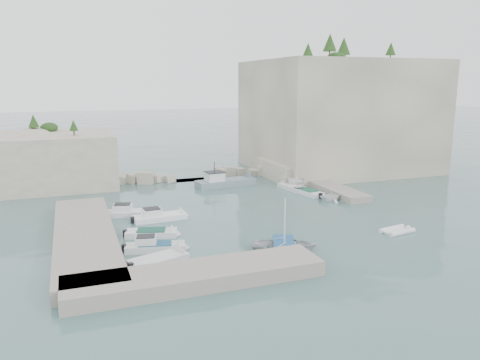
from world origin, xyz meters
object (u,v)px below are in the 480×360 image
object	(u,v)px
tender_east_b	(308,194)
motorboat_a	(131,216)
tender_east_a	(331,201)
tender_east_c	(292,190)
motorboat_e	(159,263)
inflatable_dinghy	(397,232)
tender_east_d	(300,186)
motorboat_d	(155,250)
rowboat	(284,250)
work_boat	(226,186)
motorboat_c	(151,236)
motorboat_b	(160,220)

from	to	relation	value
tender_east_b	motorboat_a	bearing A→B (deg)	84.43
tender_east_a	tender_east_c	xyz separation A→B (m)	(-1.68, 6.94, 0.00)
motorboat_e	tender_east_b	world-z (taller)	same
inflatable_dinghy	motorboat_a	bearing A→B (deg)	138.12
motorboat_a	tender_east_d	xyz separation A→B (m)	(23.36, 6.61, 0.00)
tender_east_d	tender_east_a	bearing A→B (deg)	161.04
motorboat_e	tender_east_a	size ratio (longest dim) A/B	1.73
motorboat_d	rowboat	distance (m)	10.77
motorboat_e	work_boat	bearing A→B (deg)	40.59
tender_east_a	motorboat_c	bearing A→B (deg)	108.27
inflatable_dinghy	motorboat_e	bearing A→B (deg)	170.17
tender_east_d	motorboat_b	bearing A→B (deg)	97.30
motorboat_c	rowboat	xyz separation A→B (m)	(9.80, -7.46, 0.00)
motorboat_e	motorboat_b	bearing A→B (deg)	58.55
tender_east_a	motorboat_a	bearing A→B (deg)	89.56
motorboat_d	motorboat_e	xyz separation A→B (m)	(-0.26, -2.95, 0.00)
motorboat_a	tender_east_d	bearing A→B (deg)	30.22
motorboat_d	tender_east_b	xyz separation A→B (m)	(21.47, 13.19, 0.00)
tender_east_b	tender_east_c	distance (m)	3.26
rowboat	motorboat_b	bearing A→B (deg)	55.29
motorboat_d	rowboat	world-z (taller)	motorboat_d
rowboat	motorboat_d	bearing A→B (deg)	92.18
motorboat_a	tender_east_c	distance (m)	21.93
motorboat_b	tender_east_d	world-z (taller)	tender_east_d
inflatable_dinghy	work_boat	size ratio (longest dim) A/B	0.38
motorboat_b	inflatable_dinghy	xyz separation A→B (m)	(20.01, -11.70, 0.00)
inflatable_dinghy	tender_east_c	xyz separation A→B (m)	(-1.27, 19.41, 0.00)
inflatable_dinghy	tender_east_b	bearing A→B (deg)	82.38
work_boat	motorboat_e	bearing A→B (deg)	-124.74
rowboat	inflatable_dinghy	size ratio (longest dim) A/B	1.62
motorboat_e	work_boat	xyz separation A→B (m)	(13.65, 24.49, 0.00)
tender_east_d	motorboat_a	bearing A→B (deg)	89.27
motorboat_c	rowboat	size ratio (longest dim) A/B	0.93
motorboat_c	tender_east_a	bearing A→B (deg)	30.05
motorboat_c	motorboat_d	world-z (taller)	motorboat_d
motorboat_c	tender_east_c	size ratio (longest dim) A/B	0.98
motorboat_c	tender_east_d	xyz separation A→B (m)	(22.48, 14.02, 0.00)
tender_east_d	work_boat	distance (m)	10.12
motorboat_c	tender_east_c	world-z (taller)	same
tender_east_c	tender_east_a	bearing A→B (deg)	-173.08
motorboat_b	tender_east_c	distance (m)	20.26
motorboat_d	tender_east_c	bearing A→B (deg)	50.87
tender_east_d	tender_east_b	bearing A→B (deg)	147.46
motorboat_e	tender_east_a	world-z (taller)	tender_east_a
motorboat_c	inflatable_dinghy	bearing A→B (deg)	-1.72
motorboat_d	tender_east_b	size ratio (longest dim) A/B	1.10
motorboat_c	tender_east_c	bearing A→B (deg)	47.38
motorboat_d	tender_east_a	xyz separation A→B (m)	(22.45, 9.43, 0.00)
tender_east_b	tender_east_d	bearing A→B (deg)	-26.67
inflatable_dinghy	tender_east_b	size ratio (longest dim) A/B	0.68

